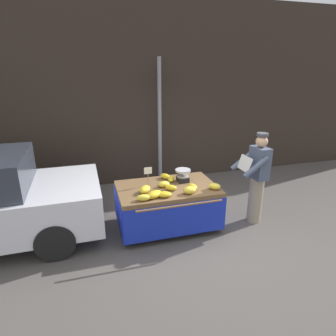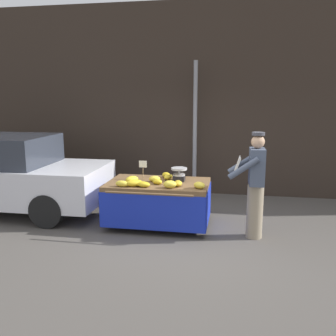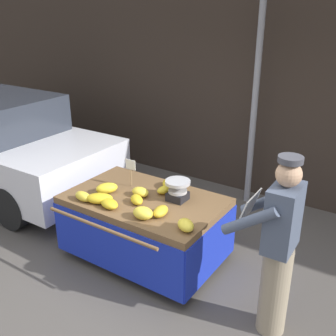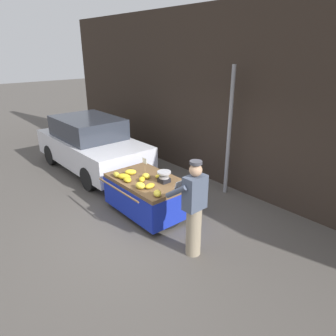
# 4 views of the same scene
# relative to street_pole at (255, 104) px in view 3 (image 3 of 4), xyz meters

# --- Properties ---
(ground_plane) EXTENTS (60.00, 60.00, 0.00)m
(ground_plane) POSITION_rel_street_pole_xyz_m (0.17, -2.57, -1.51)
(ground_plane) COLOR #514C47
(back_wall) EXTENTS (16.00, 0.24, 4.34)m
(back_wall) POSITION_rel_street_pole_xyz_m (0.17, 0.43, 0.66)
(back_wall) COLOR #332821
(back_wall) RESTS_ON ground
(street_pole) EXTENTS (0.09, 0.09, 3.02)m
(street_pole) POSITION_rel_street_pole_xyz_m (0.00, 0.00, 0.00)
(street_pole) COLOR gray
(street_pole) RESTS_ON ground
(banana_cart) EXTENTS (1.77, 1.32, 0.79)m
(banana_cart) POSITION_rel_street_pole_xyz_m (-0.41, -2.07, -0.93)
(banana_cart) COLOR brown
(banana_cart) RESTS_ON ground
(weighing_scale) EXTENTS (0.28, 0.28, 0.24)m
(weighing_scale) POSITION_rel_street_pole_xyz_m (-0.07, -1.90, -0.60)
(weighing_scale) COLOR black
(weighing_scale) RESTS_ON banana_cart
(price_sign) EXTENTS (0.14, 0.01, 0.34)m
(price_sign) POSITION_rel_street_pole_xyz_m (-0.72, -1.91, -0.47)
(price_sign) COLOR #997A51
(price_sign) RESTS_ON banana_cart
(banana_bunch_0) EXTENTS (0.28, 0.21, 0.09)m
(banana_bunch_0) POSITION_rel_street_pole_xyz_m (-0.58, -2.46, -0.67)
(banana_bunch_0) COLOR gold
(banana_bunch_0) RESTS_ON banana_cart
(banana_bunch_1) EXTENTS (0.25, 0.23, 0.11)m
(banana_bunch_1) POSITION_rel_street_pole_xyz_m (0.34, -2.40, -0.66)
(banana_bunch_1) COLOR yellow
(banana_bunch_1) RESTS_ON banana_cart
(banana_bunch_2) EXTENTS (0.22, 0.15, 0.11)m
(banana_bunch_2) POSITION_rel_street_pole_xyz_m (-0.47, -2.06, -0.67)
(banana_bunch_2) COLOR yellow
(banana_bunch_2) RESTS_ON banana_cart
(banana_bunch_3) EXTENTS (0.28, 0.29, 0.12)m
(banana_bunch_3) POSITION_rel_street_pole_xyz_m (-0.84, -2.20, -0.66)
(banana_bunch_3) COLOR yellow
(banana_bunch_3) RESTS_ON banana_cart
(banana_bunch_4) EXTENTS (0.23, 0.26, 0.10)m
(banana_bunch_4) POSITION_rel_street_pole_xyz_m (-0.34, -1.69, -0.67)
(banana_bunch_4) COLOR gold
(banana_bunch_4) RESTS_ON banana_cart
(banana_bunch_5) EXTENTS (0.17, 0.25, 0.10)m
(banana_bunch_5) POSITION_rel_street_pole_xyz_m (-0.03, -2.30, -0.67)
(banana_bunch_5) COLOR gold
(banana_bunch_5) RESTS_ON banana_cart
(banana_bunch_6) EXTENTS (0.24, 0.14, 0.10)m
(banana_bunch_6) POSITION_rel_street_pole_xyz_m (-0.93, -2.50, -0.67)
(banana_bunch_6) COLOR yellow
(banana_bunch_6) RESTS_ON banana_cart
(banana_bunch_7) EXTENTS (0.24, 0.22, 0.09)m
(banana_bunch_7) POSITION_rel_street_pole_xyz_m (-0.39, -2.22, -0.67)
(banana_bunch_7) COLOR gold
(banana_bunch_7) RESTS_ON banana_cart
(banana_bunch_8) EXTENTS (0.19, 0.25, 0.09)m
(banana_bunch_8) POSITION_rel_street_pole_xyz_m (-0.28, -1.84, -0.67)
(banana_bunch_8) COLOR yellow
(banana_bunch_8) RESTS_ON banana_cart
(banana_bunch_9) EXTENTS (0.22, 0.17, 0.13)m
(banana_bunch_9) POSITION_rel_street_pole_xyz_m (-0.14, -2.45, -0.66)
(banana_bunch_9) COLOR yellow
(banana_bunch_9) RESTS_ON banana_cart
(banana_bunch_10) EXTENTS (0.33, 0.29, 0.11)m
(banana_bunch_10) POSITION_rel_street_pole_xyz_m (-0.74, -2.44, -0.66)
(banana_bunch_10) COLOR gold
(banana_bunch_10) RESTS_ON banana_cart
(vendor_person) EXTENTS (0.59, 0.52, 1.71)m
(vendor_person) POSITION_rel_street_pole_xyz_m (1.22, -2.34, -0.64)
(vendor_person) COLOR gray
(vendor_person) RESTS_ON ground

